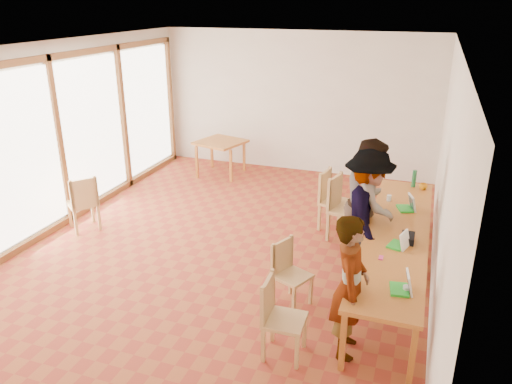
# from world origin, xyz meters

# --- Properties ---
(ground) EXTENTS (8.00, 8.00, 0.00)m
(ground) POSITION_xyz_m (0.00, 0.00, 0.00)
(ground) COLOR #9B4825
(ground) RESTS_ON ground
(wall_back) EXTENTS (6.00, 0.10, 3.00)m
(wall_back) POSITION_xyz_m (0.00, 4.00, 1.50)
(wall_back) COLOR silver
(wall_back) RESTS_ON ground
(wall_front) EXTENTS (6.00, 0.10, 3.00)m
(wall_front) POSITION_xyz_m (0.00, -4.00, 1.50)
(wall_front) COLOR silver
(wall_front) RESTS_ON ground
(wall_right) EXTENTS (0.10, 8.00, 3.00)m
(wall_right) POSITION_xyz_m (3.00, 0.00, 1.50)
(wall_right) COLOR silver
(wall_right) RESTS_ON ground
(window_wall) EXTENTS (0.10, 8.00, 3.00)m
(window_wall) POSITION_xyz_m (-2.96, 0.00, 1.50)
(window_wall) COLOR white
(window_wall) RESTS_ON ground
(ceiling) EXTENTS (6.00, 8.00, 0.04)m
(ceiling) POSITION_xyz_m (0.00, 0.00, 3.02)
(ceiling) COLOR white
(ceiling) RESTS_ON wall_back
(communal_table) EXTENTS (0.80, 4.00, 0.75)m
(communal_table) POSITION_xyz_m (2.50, -0.20, 0.70)
(communal_table) COLOR #C36F2B
(communal_table) RESTS_ON ground
(side_table) EXTENTS (0.90, 0.90, 0.75)m
(side_table) POSITION_xyz_m (-1.44, 3.12, 0.67)
(side_table) COLOR #C36F2B
(side_table) RESTS_ON ground
(chair_near) EXTENTS (0.44, 0.44, 0.48)m
(chair_near) POSITION_xyz_m (1.43, -2.11, 0.56)
(chair_near) COLOR tan
(chair_near) RESTS_ON ground
(chair_mid) EXTENTS (0.52, 0.52, 0.45)m
(chair_mid) POSITION_xyz_m (1.27, -1.13, 0.51)
(chair_mid) COLOR tan
(chair_mid) RESTS_ON ground
(chair_far) EXTENTS (0.54, 0.54, 0.53)m
(chair_far) POSITION_xyz_m (1.33, 1.23, 0.61)
(chair_far) COLOR tan
(chair_far) RESTS_ON ground
(chair_empty) EXTENTS (0.58, 0.58, 0.55)m
(chair_empty) POSITION_xyz_m (1.56, 0.90, 0.63)
(chair_empty) COLOR tan
(chair_empty) RESTS_ON ground
(chair_spare) EXTENTS (0.62, 0.62, 0.50)m
(chair_spare) POSITION_xyz_m (-2.42, -0.23, 0.58)
(chair_spare) COLOR tan
(chair_spare) RESTS_ON ground
(person_near) EXTENTS (0.44, 0.62, 1.61)m
(person_near) POSITION_xyz_m (2.15, -1.81, 0.80)
(person_near) COLOR gray
(person_near) RESTS_ON ground
(person_mid) EXTENTS (0.78, 0.97, 1.87)m
(person_mid) POSITION_xyz_m (2.08, 0.17, 0.94)
(person_mid) COLOR gray
(person_mid) RESTS_ON ground
(person_far) EXTENTS (0.90, 1.28, 1.79)m
(person_far) POSITION_xyz_m (2.07, -0.02, 0.90)
(person_far) COLOR gray
(person_far) RESTS_ON ground
(laptop_near) EXTENTS (0.26, 0.29, 0.22)m
(laptop_near) POSITION_xyz_m (2.68, -1.63, 0.81)
(laptop_near) COLOR green
(laptop_near) RESTS_ON communal_table
(laptop_mid) EXTENTS (0.28, 0.30, 0.21)m
(laptop_mid) POSITION_xyz_m (2.57, -0.62, 0.81)
(laptop_mid) COLOR green
(laptop_mid) RESTS_ON communal_table
(laptop_far) EXTENTS (0.30, 0.32, 0.22)m
(laptop_far) POSITION_xyz_m (2.59, 0.62, 0.81)
(laptop_far) COLOR green
(laptop_far) RESTS_ON communal_table
(yellow_mug) EXTENTS (0.14, 0.14, 0.10)m
(yellow_mug) POSITION_xyz_m (2.76, 1.53, 0.80)
(yellow_mug) COLOR orange
(yellow_mug) RESTS_ON communal_table
(green_bottle) EXTENTS (0.07, 0.07, 0.28)m
(green_bottle) POSITION_xyz_m (2.61, 1.61, 0.89)
(green_bottle) COLOR #1E6938
(green_bottle) RESTS_ON communal_table
(clear_glass) EXTENTS (0.07, 0.07, 0.09)m
(clear_glass) POSITION_xyz_m (2.29, 0.87, 0.80)
(clear_glass) COLOR silver
(clear_glass) RESTS_ON communal_table
(condiment_cup) EXTENTS (0.08, 0.08, 0.06)m
(condiment_cup) POSITION_xyz_m (2.71, -1.62, 0.78)
(condiment_cup) COLOR white
(condiment_cup) RESTS_ON communal_table
(pink_phone) EXTENTS (0.05, 0.10, 0.01)m
(pink_phone) POSITION_xyz_m (2.38, -0.99, 0.76)
(pink_phone) COLOR #DB3789
(pink_phone) RESTS_ON communal_table
(black_pouch) EXTENTS (0.16, 0.26, 0.09)m
(black_pouch) POSITION_xyz_m (2.64, -0.43, 0.80)
(black_pouch) COLOR black
(black_pouch) RESTS_ON communal_table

